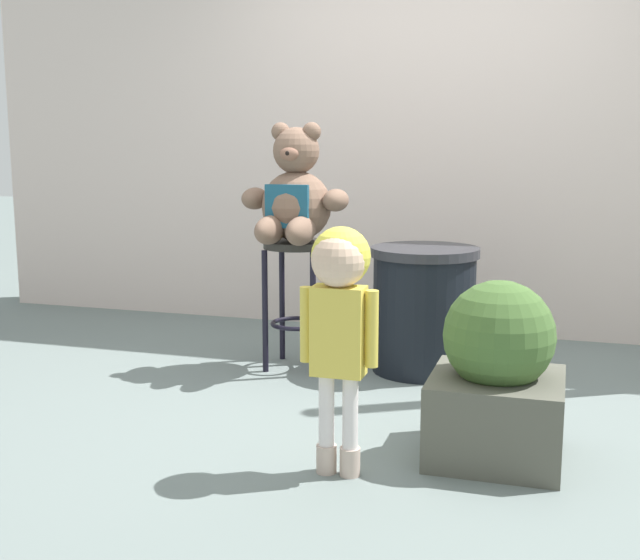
% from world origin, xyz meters
% --- Properties ---
extents(ground_plane, '(24.00, 24.00, 0.00)m').
position_xyz_m(ground_plane, '(0.00, 0.00, 0.00)').
color(ground_plane, slate).
extents(building_wall, '(6.42, 0.30, 3.15)m').
position_xyz_m(building_wall, '(0.00, 1.76, 1.57)').
color(building_wall, beige).
rests_on(building_wall, ground_plane).
extents(bar_stool_with_teddy, '(0.36, 0.36, 0.71)m').
position_xyz_m(bar_stool_with_teddy, '(-0.56, 0.52, 0.50)').
color(bar_stool_with_teddy, '#282622').
rests_on(bar_stool_with_teddy, ground_plane).
extents(teddy_bear, '(0.59, 0.53, 0.63)m').
position_xyz_m(teddy_bear, '(-0.56, 0.49, 0.95)').
color(teddy_bear, brown).
rests_on(teddy_bear, bar_stool_with_teddy).
extents(child_walking, '(0.30, 0.24, 0.94)m').
position_xyz_m(child_walking, '(0.06, -0.82, 0.68)').
color(child_walking, '#C3AA9A').
rests_on(child_walking, ground_plane).
extents(trash_bin, '(0.58, 0.58, 0.68)m').
position_xyz_m(trash_bin, '(0.12, 0.66, 0.34)').
color(trash_bin, black).
rests_on(trash_bin, ground_plane).
extents(planter_with_shrub, '(0.51, 0.51, 0.71)m').
position_xyz_m(planter_with_shrub, '(0.61, -0.49, 0.33)').
color(planter_with_shrub, '#535347').
rests_on(planter_with_shrub, ground_plane).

